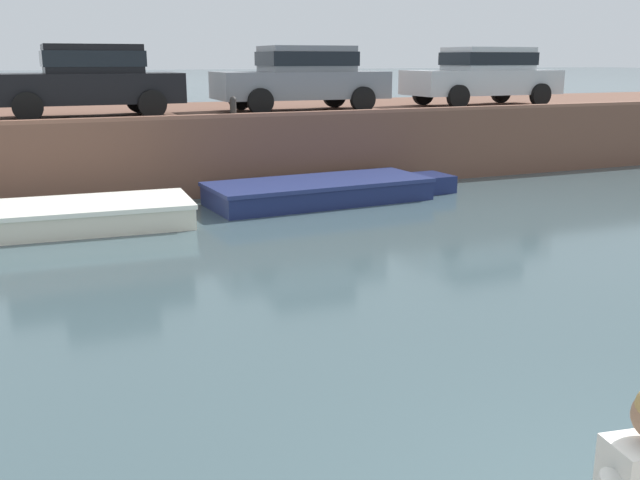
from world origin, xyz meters
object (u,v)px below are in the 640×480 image
(boat_moored_central_navy, at_px, (328,190))
(car_right_inner_silver, at_px, (484,74))
(car_centre_grey, at_px, (302,75))
(car_left_inner_black, at_px, (89,77))
(mooring_bollard_mid, at_px, (233,106))
(boat_moored_west_cream, at_px, (24,220))

(boat_moored_central_navy, bearing_deg, car_right_inner_silver, 25.56)
(car_centre_grey, relative_size, car_right_inner_silver, 0.98)
(car_left_inner_black, bearing_deg, mooring_bollard_mid, -22.61)
(boat_moored_west_cream, relative_size, car_left_inner_black, 1.59)
(boat_moored_central_navy, distance_m, car_left_inner_black, 5.75)
(boat_moored_central_navy, xyz_separation_m, car_right_inner_silver, (5.85, 2.80, 2.33))
(car_left_inner_black, height_order, mooring_bollard_mid, car_left_inner_black)
(boat_moored_west_cream, relative_size, car_centre_grey, 1.52)
(car_centre_grey, distance_m, car_right_inner_silver, 5.32)
(car_left_inner_black, bearing_deg, car_centre_grey, -0.02)
(boat_moored_west_cream, distance_m, car_centre_grey, 7.71)
(car_left_inner_black, relative_size, mooring_bollard_mid, 8.98)
(car_right_inner_silver, bearing_deg, boat_moored_west_cream, -164.54)
(boat_moored_west_cream, xyz_separation_m, mooring_bollard_mid, (4.46, 2.09, 1.73))
(car_left_inner_black, xyz_separation_m, car_right_inner_silver, (10.30, 0.00, 0.00))
(car_right_inner_silver, relative_size, mooring_bollard_mid, 9.54)
(car_left_inner_black, height_order, car_right_inner_silver, same)
(car_left_inner_black, bearing_deg, boat_moored_west_cream, -115.82)
(car_centre_grey, relative_size, mooring_bollard_mid, 9.38)
(mooring_bollard_mid, bearing_deg, car_right_inner_silver, 9.13)
(car_right_inner_silver, xyz_separation_m, mooring_bollard_mid, (-7.43, -1.19, -0.61))
(car_centre_grey, bearing_deg, mooring_bollard_mid, -150.58)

